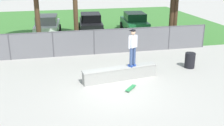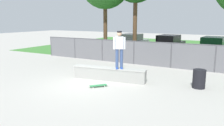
% 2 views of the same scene
% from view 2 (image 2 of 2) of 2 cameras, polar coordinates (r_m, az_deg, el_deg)
% --- Properties ---
extents(ground_plane, '(80.00, 80.00, 0.00)m').
position_cam_2_polar(ground_plane, '(10.61, -7.36, -5.67)').
color(ground_plane, '#ADAAA3').
extents(grass_strip, '(27.36, 20.00, 0.02)m').
position_cam_2_polar(grass_strip, '(25.22, 15.06, 3.79)').
color(grass_strip, '#3D7A33').
rests_on(grass_strip, ground).
extents(concrete_ledge, '(3.86, 1.04, 0.66)m').
position_cam_2_polar(concrete_ledge, '(11.34, -0.84, -2.75)').
color(concrete_ledge, '#999993').
rests_on(concrete_ledge, ground).
extents(skateboarder, '(0.53, 0.41, 1.84)m').
position_cam_2_polar(skateboarder, '(10.77, 1.88, 3.86)').
color(skateboarder, '#2647A5').
rests_on(skateboarder, concrete_ledge).
extents(skateboard, '(0.68, 0.73, 0.09)m').
position_cam_2_polar(skateboard, '(10.27, -3.50, -5.75)').
color(skateboard, '#2D8C4C').
rests_on(skateboard, ground).
extents(chainlink_fence, '(15.43, 0.07, 1.62)m').
position_cam_2_polar(chainlink_fence, '(15.40, 5.61, 2.97)').
color(chainlink_fence, '#4C4C51').
rests_on(chainlink_fence, ground).
extents(car_white, '(2.30, 4.34, 1.66)m').
position_cam_2_polar(car_white, '(22.05, 5.01, 5.30)').
color(car_white, silver).
rests_on(car_white, ground).
extents(car_black, '(2.30, 4.34, 1.66)m').
position_cam_2_polar(car_black, '(21.07, 14.29, 4.73)').
color(car_black, black).
rests_on(car_black, ground).
extents(car_green, '(2.30, 4.34, 1.66)m').
position_cam_2_polar(car_green, '(20.01, 24.43, 3.76)').
color(car_green, '#1E6638').
rests_on(car_green, ground).
extents(trash_bin, '(0.56, 0.56, 0.85)m').
position_cam_2_polar(trash_bin, '(10.76, 21.34, -3.78)').
color(trash_bin, black).
rests_on(trash_bin, ground).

